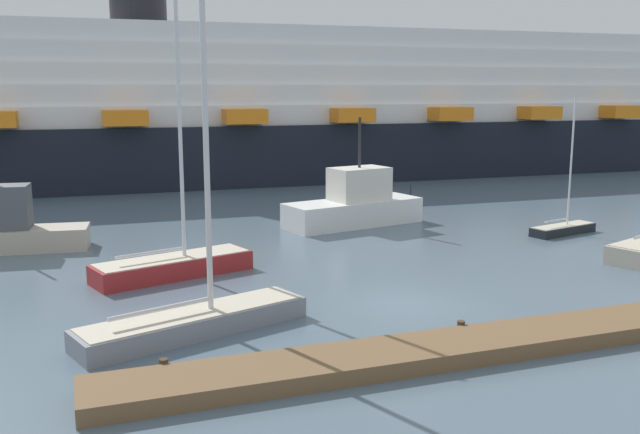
{
  "coord_description": "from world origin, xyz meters",
  "views": [
    {
      "loc": [
        -10.8,
        -21.16,
        7.43
      ],
      "look_at": [
        0.0,
        8.79,
        1.58
      ],
      "focal_mm": 39.25,
      "sensor_mm": 36.0,
      "label": 1
    }
  ],
  "objects_px": {
    "fishing_boat_0": "(355,204)",
    "fishing_boat_1": "(5,228)",
    "sailboat_2": "(563,227)",
    "channel_buoy_0": "(410,204)",
    "sailboat_1": "(195,316)",
    "cruise_ship": "(325,114)",
    "sailboat_0": "(173,263)"
  },
  "relations": [
    {
      "from": "fishing_boat_0",
      "to": "fishing_boat_1",
      "type": "height_order",
      "value": "fishing_boat_0"
    },
    {
      "from": "sailboat_2",
      "to": "channel_buoy_0",
      "type": "bearing_deg",
      "value": 100.72
    },
    {
      "from": "sailboat_1",
      "to": "cruise_ship",
      "type": "relative_size",
      "value": 0.13
    },
    {
      "from": "fishing_boat_0",
      "to": "cruise_ship",
      "type": "distance_m",
      "value": 22.84
    },
    {
      "from": "sailboat_0",
      "to": "fishing_boat_1",
      "type": "height_order",
      "value": "sailboat_0"
    },
    {
      "from": "fishing_boat_1",
      "to": "channel_buoy_0",
      "type": "height_order",
      "value": "fishing_boat_1"
    },
    {
      "from": "channel_buoy_0",
      "to": "cruise_ship",
      "type": "relative_size",
      "value": 0.02
    },
    {
      "from": "sailboat_0",
      "to": "fishing_boat_0",
      "type": "height_order",
      "value": "sailboat_0"
    },
    {
      "from": "fishing_boat_1",
      "to": "cruise_ship",
      "type": "relative_size",
      "value": 0.09
    },
    {
      "from": "channel_buoy_0",
      "to": "sailboat_2",
      "type": "bearing_deg",
      "value": -66.19
    },
    {
      "from": "sailboat_0",
      "to": "sailboat_2",
      "type": "height_order",
      "value": "sailboat_0"
    },
    {
      "from": "sailboat_2",
      "to": "cruise_ship",
      "type": "distance_m",
      "value": 28.15
    },
    {
      "from": "cruise_ship",
      "to": "channel_buoy_0",
      "type": "bearing_deg",
      "value": -91.87
    },
    {
      "from": "sailboat_1",
      "to": "channel_buoy_0",
      "type": "relative_size",
      "value": 6.91
    },
    {
      "from": "fishing_boat_0",
      "to": "cruise_ship",
      "type": "bearing_deg",
      "value": 61.43
    },
    {
      "from": "fishing_boat_1",
      "to": "channel_buoy_0",
      "type": "xyz_separation_m",
      "value": [
        22.81,
        3.71,
        -0.74
      ]
    },
    {
      "from": "fishing_boat_1",
      "to": "sailboat_0",
      "type": "bearing_deg",
      "value": 140.21
    },
    {
      "from": "channel_buoy_0",
      "to": "sailboat_0",
      "type": "bearing_deg",
      "value": -146.16
    },
    {
      "from": "sailboat_0",
      "to": "fishing_boat_1",
      "type": "distance_m",
      "value": 9.77
    },
    {
      "from": "channel_buoy_0",
      "to": "cruise_ship",
      "type": "height_order",
      "value": "cruise_ship"
    },
    {
      "from": "sailboat_2",
      "to": "sailboat_1",
      "type": "bearing_deg",
      "value": -170.68
    },
    {
      "from": "sailboat_2",
      "to": "sailboat_0",
      "type": "bearing_deg",
      "value": 171.28
    },
    {
      "from": "sailboat_0",
      "to": "fishing_boat_1",
      "type": "xyz_separation_m",
      "value": [
        -6.66,
        7.12,
        0.53
      ]
    },
    {
      "from": "sailboat_0",
      "to": "cruise_ship",
      "type": "relative_size",
      "value": 0.14
    },
    {
      "from": "sailboat_0",
      "to": "fishing_boat_0",
      "type": "distance_m",
      "value": 13.34
    },
    {
      "from": "sailboat_0",
      "to": "sailboat_1",
      "type": "xyz_separation_m",
      "value": [
        -0.35,
        -6.95,
        -0.02
      ]
    },
    {
      "from": "fishing_boat_0",
      "to": "fishing_boat_1",
      "type": "relative_size",
      "value": 1.12
    },
    {
      "from": "fishing_boat_1",
      "to": "cruise_ship",
      "type": "xyz_separation_m",
      "value": [
        23.87,
        21.96,
        4.24
      ]
    },
    {
      "from": "sailboat_1",
      "to": "fishing_boat_1",
      "type": "bearing_deg",
      "value": 95.68
    },
    {
      "from": "fishing_boat_0",
      "to": "channel_buoy_0",
      "type": "distance_m",
      "value": 6.17
    },
    {
      "from": "sailboat_0",
      "to": "cruise_ship",
      "type": "bearing_deg",
      "value": 42.1
    },
    {
      "from": "sailboat_2",
      "to": "fishing_boat_1",
      "type": "relative_size",
      "value": 0.96
    }
  ]
}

